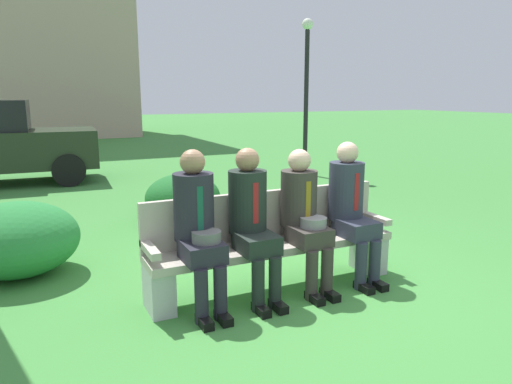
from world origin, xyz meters
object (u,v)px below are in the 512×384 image
park_bench (272,242)px  seated_man_leftmost (198,223)px  street_lamp (306,80)px  seated_man_centerright (304,213)px  seated_man_centerleft (252,216)px  shrub_near_bench (183,197)px  seated_man_rightmost (351,204)px  shrub_mid_lawn (17,239)px

park_bench → seated_man_leftmost: 0.83m
park_bench → street_lamp: 6.72m
park_bench → seated_man_centerright: (0.26, -0.14, 0.28)m
park_bench → street_lamp: street_lamp is taller
seated_man_centerleft → shrub_near_bench: bearing=85.3°
seated_man_centerright → shrub_near_bench: bearing=96.0°
seated_man_rightmost → shrub_mid_lawn: bearing=153.5°
shrub_near_bench → seated_man_centerleft: bearing=-94.7°
seated_man_centerleft → shrub_near_bench: (0.23, 2.82, -0.41)m
seated_man_centerleft → seated_man_leftmost: bearing=-179.5°
seated_man_centerleft → shrub_mid_lawn: size_ratio=1.12×
park_bench → seated_man_leftmost: (-0.76, -0.13, 0.31)m
seated_man_leftmost → seated_man_rightmost: seated_man_leftmost is taller
seated_man_leftmost → shrub_near_bench: 2.94m
park_bench → seated_man_rightmost: (0.80, -0.13, 0.31)m
seated_man_centerleft → street_lamp: bearing=54.5°
shrub_mid_lawn → shrub_near_bench: bearing=32.4°
park_bench → seated_man_rightmost: 0.86m
shrub_near_bench → street_lamp: bearing=36.1°
seated_man_leftmost → shrub_mid_lawn: size_ratio=1.12×
seated_man_centerright → street_lamp: 6.63m
street_lamp → shrub_near_bench: bearing=-143.9°
park_bench → shrub_near_bench: (-0.03, 2.69, -0.10)m
park_bench → seated_man_rightmost: bearing=-9.0°
seated_man_centerleft → seated_man_rightmost: (1.06, 0.00, 0.00)m
seated_man_leftmost → shrub_mid_lawn: 2.07m
park_bench → shrub_mid_lawn: bearing=148.1°
seated_man_leftmost → seated_man_rightmost: (1.56, 0.01, 0.00)m
seated_man_centerright → seated_man_rightmost: (0.54, 0.01, 0.03)m
shrub_near_bench → seated_man_leftmost: bearing=-104.4°
seated_man_leftmost → shrub_mid_lawn: bearing=133.4°
seated_man_centerright → street_lamp: size_ratio=0.38×
seated_man_centerright → seated_man_rightmost: bearing=1.1°
seated_man_centerright → shrub_mid_lawn: size_ratio=1.08×
seated_man_centerleft → shrub_near_bench: size_ratio=1.23×
park_bench → seated_man_centerleft: seated_man_centerleft is taller
seated_man_rightmost → seated_man_centerleft: bearing=-180.0°
street_lamp → shrub_mid_lawn: bearing=-145.2°
park_bench → street_lamp: bearing=55.8°
seated_man_centerright → shrub_near_bench: 2.87m
seated_man_centerleft → seated_man_rightmost: bearing=0.0°
shrub_near_bench → street_lamp: street_lamp is taller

